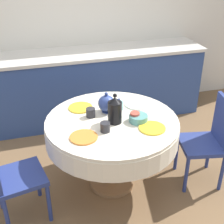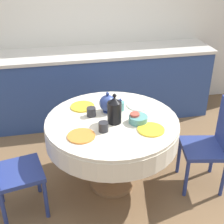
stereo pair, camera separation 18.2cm
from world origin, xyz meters
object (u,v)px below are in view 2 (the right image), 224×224
chair_right (8,168)px  coffee_carafe (114,110)px  chair_left (212,142)px  teapot (108,103)px

chair_right → coffee_carafe: size_ratio=3.22×
chair_left → teapot: size_ratio=4.19×
chair_right → coffee_carafe: bearing=87.1°
chair_right → coffee_carafe: (0.95, 0.14, 0.37)m
chair_right → teapot: 1.05m
teapot → coffee_carafe: bearing=-84.3°
chair_left → coffee_carafe: coffee_carafe is taller
coffee_carafe → teapot: size_ratio=1.30×
chair_right → teapot: size_ratio=4.19×
chair_left → teapot: bearing=81.1°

